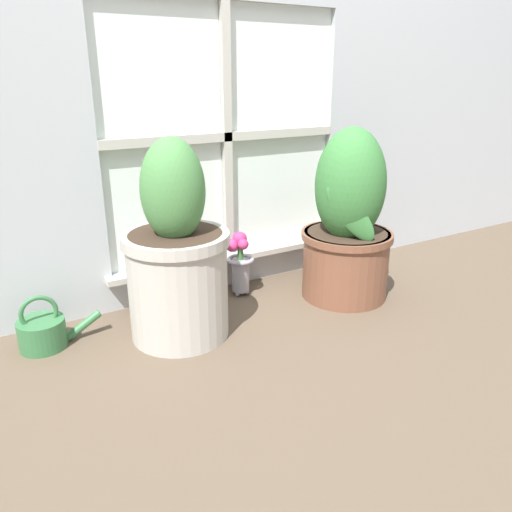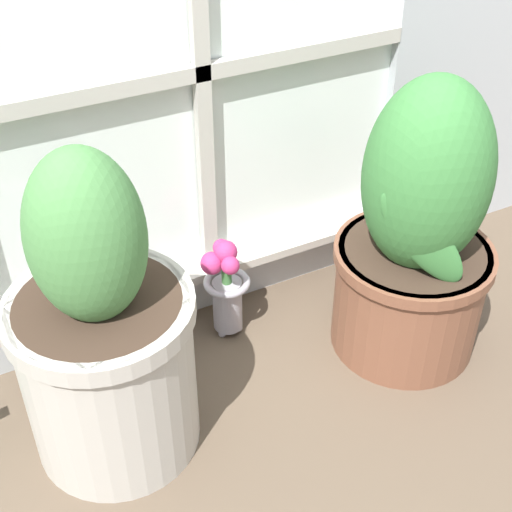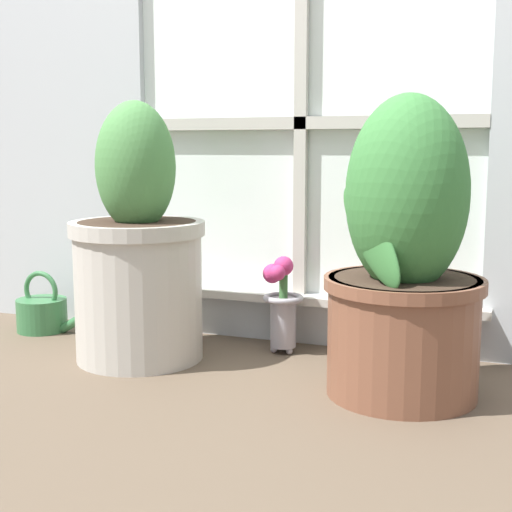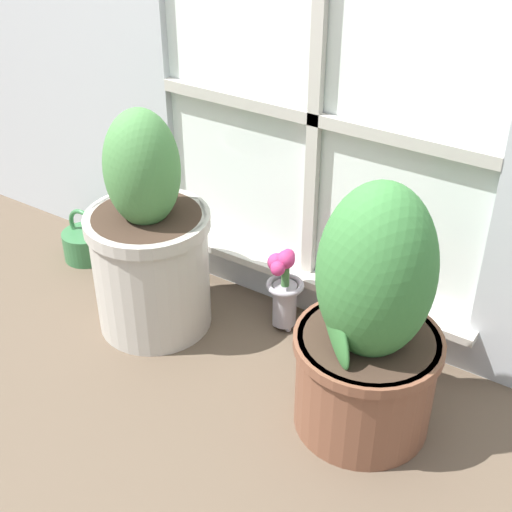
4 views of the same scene
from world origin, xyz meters
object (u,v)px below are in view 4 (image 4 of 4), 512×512
Objects in this scene: potted_plant_right at (370,329)px; flower_vase at (284,287)px; potted_plant_left at (149,243)px; watering_can at (87,244)px.

potted_plant_right reaches higher than flower_vase.
potted_plant_left reaches higher than watering_can.
flower_vase is (-0.38, 0.23, -0.16)m from potted_plant_right.
potted_plant_right is at bearing -31.28° from flower_vase.
flower_vase is at bearing 28.75° from potted_plant_left.
potted_plant_left is 0.43m from flower_vase.
potted_plant_left is 1.00× the size of potted_plant_right.
watering_can is at bearing -176.97° from flower_vase.
potted_plant_right is 1.22m from watering_can.
flower_vase is (0.35, 0.19, -0.14)m from potted_plant_left.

